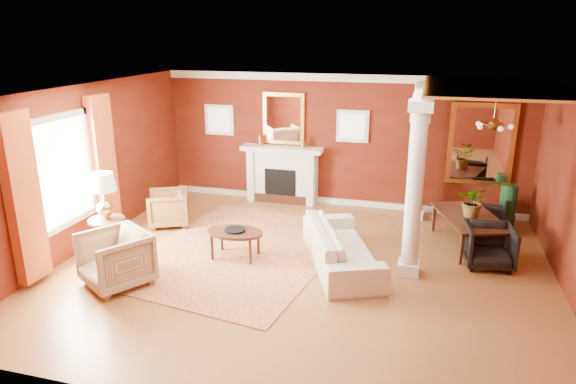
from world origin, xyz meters
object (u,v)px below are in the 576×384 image
(armchair_leopard, at_px, (168,206))
(side_table, at_px, (104,201))
(sofa, at_px, (342,239))
(armchair_stripe, at_px, (115,257))
(dining_table, at_px, (470,222))
(coffee_table, at_px, (235,233))

(armchair_leopard, xyz_separation_m, side_table, (-0.25, -1.68, 0.63))
(sofa, relative_size, armchair_stripe, 2.52)
(dining_table, bearing_deg, side_table, 92.16)
(armchair_stripe, height_order, side_table, side_table)
(sofa, xyz_separation_m, coffee_table, (-1.82, -0.19, -0.01))
(armchair_stripe, xyz_separation_m, side_table, (-0.70, 0.86, 0.55))
(armchair_stripe, relative_size, dining_table, 0.56)
(sofa, relative_size, side_table, 1.57)
(sofa, bearing_deg, dining_table, -78.84)
(armchair_leopard, relative_size, dining_table, 0.47)
(armchair_stripe, height_order, dining_table, armchair_stripe)
(sofa, distance_m, armchair_leopard, 3.81)
(armchair_leopard, bearing_deg, dining_table, 70.00)
(sofa, bearing_deg, armchair_stripe, 94.05)
(dining_table, bearing_deg, sofa, 106.14)
(side_table, xyz_separation_m, dining_table, (6.05, 2.15, -0.56))
(armchair_leopard, xyz_separation_m, dining_table, (5.80, 0.47, 0.07))
(sofa, height_order, coffee_table, sofa)
(coffee_table, xyz_separation_m, side_table, (-2.12, -0.56, 0.57))
(armchair_stripe, relative_size, coffee_table, 0.96)
(sofa, relative_size, armchair_leopard, 3.02)
(sofa, xyz_separation_m, side_table, (-3.93, -0.75, 0.56))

